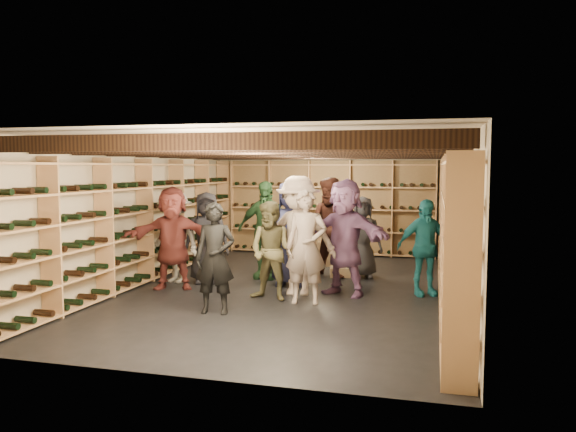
% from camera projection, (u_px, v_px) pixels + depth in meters
% --- Properties ---
extents(ground, '(8.00, 8.00, 0.00)m').
position_uv_depth(ground, '(287.00, 289.00, 9.24)').
color(ground, black).
rests_on(ground, ground).
extents(walls, '(5.52, 8.02, 2.40)m').
position_uv_depth(walls, '(287.00, 217.00, 9.13)').
color(walls, '#C1B296').
rests_on(walls, ground).
extents(ceiling, '(5.50, 8.00, 0.01)m').
position_uv_depth(ceiling, '(287.00, 142.00, 9.03)').
color(ceiling, beige).
rests_on(ceiling, walls).
extents(ceiling_joists, '(5.40, 7.12, 0.18)m').
position_uv_depth(ceiling_joists, '(287.00, 151.00, 9.04)').
color(ceiling_joists, black).
rests_on(ceiling_joists, ground).
extents(wine_rack_left, '(0.32, 7.50, 2.15)m').
position_uv_depth(wine_rack_left, '(145.00, 220.00, 9.79)').
color(wine_rack_left, tan).
rests_on(wine_rack_left, ground).
extents(wine_rack_right, '(0.32, 7.50, 2.15)m').
position_uv_depth(wine_rack_right, '(451.00, 229.00, 8.49)').
color(wine_rack_right, tan).
rests_on(wine_rack_right, ground).
extents(wine_rack_back, '(4.70, 0.30, 2.15)m').
position_uv_depth(wine_rack_back, '(330.00, 208.00, 12.83)').
color(wine_rack_back, tan).
rests_on(wine_rack_back, ground).
extents(crate_stack_left, '(0.57, 0.46, 0.51)m').
position_uv_depth(crate_stack_left, '(290.00, 251.00, 11.75)').
color(crate_stack_left, tan).
rests_on(crate_stack_left, ground).
extents(crate_stack_right, '(0.55, 0.42, 0.68)m').
position_uv_depth(crate_stack_right, '(330.00, 249.00, 11.42)').
color(crate_stack_right, tan).
rests_on(crate_stack_right, ground).
extents(crate_loose, '(0.56, 0.43, 0.17)m').
position_uv_depth(crate_loose, '(344.00, 272.00, 10.30)').
color(crate_loose, tan).
rests_on(crate_loose, ground).
extents(person_0, '(0.90, 0.73, 1.58)m').
position_uv_depth(person_0, '(207.00, 238.00, 9.69)').
color(person_0, black).
rests_on(person_0, ground).
extents(person_1, '(0.60, 0.44, 1.53)m').
position_uv_depth(person_1, '(215.00, 258.00, 7.66)').
color(person_1, black).
rests_on(person_1, ground).
extents(person_2, '(0.81, 0.68, 1.49)m').
position_uv_depth(person_2, '(272.00, 251.00, 8.43)').
color(person_2, brown).
rests_on(person_2, ground).
extents(person_3, '(1.27, 0.81, 1.87)m').
position_uv_depth(person_3, '(298.00, 236.00, 8.80)').
color(person_3, beige).
rests_on(person_3, ground).
extents(person_4, '(0.96, 0.70, 1.51)m').
position_uv_depth(person_4, '(424.00, 247.00, 8.75)').
color(person_4, '#1C6F7B').
rests_on(person_4, ground).
extents(person_5, '(1.65, 0.92, 1.69)m').
position_uv_depth(person_5, '(173.00, 238.00, 9.21)').
color(person_5, maroon).
rests_on(person_5, ground).
extents(person_6, '(0.92, 0.64, 1.77)m').
position_uv_depth(person_6, '(290.00, 233.00, 9.50)').
color(person_6, '#222649').
rests_on(person_6, ground).
extents(person_7, '(0.66, 0.48, 1.67)m').
position_uv_depth(person_7, '(306.00, 247.00, 8.22)').
color(person_7, gray).
rests_on(person_7, ground).
extents(person_8, '(1.04, 0.91, 1.82)m').
position_uv_depth(person_8, '(332.00, 228.00, 10.14)').
color(person_8, '#3F1E16').
rests_on(person_8, ground).
extents(person_9, '(1.16, 0.89, 1.59)m').
position_uv_depth(person_9, '(175.00, 237.00, 9.76)').
color(person_9, '#9F9B90').
rests_on(person_9, ground).
extents(person_10, '(1.05, 0.48, 1.76)m').
position_uv_depth(person_10, '(265.00, 230.00, 10.07)').
color(person_10, '#224423').
rests_on(person_10, ground).
extents(person_11, '(1.77, 1.16, 1.83)m').
position_uv_depth(person_11, '(345.00, 237.00, 8.76)').
color(person_11, '#86598C').
rests_on(person_11, ground).
extents(person_12, '(0.82, 0.63, 1.48)m').
position_uv_depth(person_12, '(362.00, 237.00, 10.15)').
color(person_12, '#36353A').
rests_on(person_12, ground).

